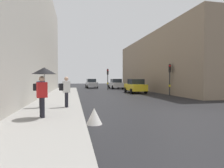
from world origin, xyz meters
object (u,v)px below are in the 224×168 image
(car_silver_hatchback, at_px, (91,83))
(pedestrian_with_umbrella, at_px, (44,78))
(car_white_compact, at_px, (116,84))
(car_yellow_taxi, at_px, (135,86))
(warning_sign_triangle, at_px, (94,116))
(traffic_light_far_median, at_px, (108,75))
(pedestrian_with_black_backpack, at_px, (66,90))
(pedestrian_with_grey_backpack, at_px, (40,90))
(traffic_light_mid_street, at_px, (170,73))

(car_silver_hatchback, bearing_deg, pedestrian_with_umbrella, -99.49)
(car_white_compact, xyz_separation_m, car_yellow_taxi, (0.25, -10.07, 0.00))
(car_white_compact, bearing_deg, warning_sign_triangle, -104.69)
(traffic_light_far_median, xyz_separation_m, car_yellow_taxi, (2.30, -6.87, -1.47))
(pedestrian_with_black_backpack, height_order, warning_sign_triangle, pedestrian_with_black_backpack)
(traffic_light_far_median, distance_m, pedestrian_with_grey_backpack, 19.52)
(traffic_light_mid_street, height_order, pedestrian_with_black_backpack, traffic_light_mid_street)
(traffic_light_mid_street, relative_size, car_yellow_taxi, 0.81)
(traffic_light_far_median, xyz_separation_m, car_silver_hatchback, (-2.00, 6.62, -1.47))
(car_white_compact, relative_size, pedestrian_with_umbrella, 2.00)
(car_white_compact, bearing_deg, pedestrian_with_grey_backpack, -113.50)
(car_silver_hatchback, distance_m, pedestrian_with_black_backpack, 25.13)
(car_white_compact, xyz_separation_m, pedestrian_with_black_backpack, (-7.84, -21.42, 0.29))
(traffic_light_far_median, height_order, car_yellow_taxi, traffic_light_far_median)
(car_white_compact, height_order, warning_sign_triangle, car_white_compact)
(car_silver_hatchback, bearing_deg, traffic_light_mid_street, -68.82)
(traffic_light_mid_street, bearing_deg, car_white_compact, 101.04)
(traffic_light_mid_street, xyz_separation_m, pedestrian_with_umbrella, (-11.40, -10.00, -0.53))
(car_yellow_taxi, bearing_deg, traffic_light_far_median, 108.48)
(car_yellow_taxi, distance_m, warning_sign_triangle, 16.56)
(traffic_light_far_median, bearing_deg, pedestrian_with_grey_backpack, -111.74)
(car_yellow_taxi, relative_size, pedestrian_with_grey_backpack, 2.38)
(car_yellow_taxi, distance_m, pedestrian_with_umbrella, 16.66)
(car_silver_hatchback, height_order, car_yellow_taxi, same)
(traffic_light_mid_street, distance_m, pedestrian_with_umbrella, 15.18)
(traffic_light_far_median, xyz_separation_m, car_white_compact, (2.05, 3.20, -1.47))
(pedestrian_with_umbrella, bearing_deg, pedestrian_with_black_backpack, 73.51)
(car_silver_hatchback, distance_m, pedestrian_with_umbrella, 27.95)
(pedestrian_with_grey_backpack, height_order, warning_sign_triangle, pedestrian_with_grey_backpack)
(pedestrian_with_umbrella, xyz_separation_m, pedestrian_with_black_backpack, (0.80, 2.71, -0.68))
(traffic_light_mid_street, xyz_separation_m, warning_sign_triangle, (-9.35, -11.02, -2.05))
(traffic_light_far_median, relative_size, car_yellow_taxi, 0.81)
(warning_sign_triangle, bearing_deg, traffic_light_far_median, 78.30)
(car_silver_hatchback, xyz_separation_m, pedestrian_with_umbrella, (-4.61, -27.55, 0.96))
(car_yellow_taxi, bearing_deg, pedestrian_with_black_backpack, -125.50)
(car_silver_hatchback, relative_size, pedestrian_with_grey_backpack, 2.41)
(car_silver_hatchback, height_order, warning_sign_triangle, car_silver_hatchback)
(car_yellow_taxi, relative_size, warning_sign_triangle, 6.49)
(pedestrian_with_grey_backpack, height_order, pedestrian_with_black_backpack, same)
(traffic_light_far_median, height_order, car_silver_hatchback, traffic_light_far_median)
(traffic_light_far_median, height_order, pedestrian_with_grey_backpack, traffic_light_far_median)
(traffic_light_far_median, relative_size, warning_sign_triangle, 5.23)
(traffic_light_mid_street, xyz_separation_m, car_white_compact, (-2.76, 14.13, -1.50))
(pedestrian_with_umbrella, height_order, warning_sign_triangle, pedestrian_with_umbrella)
(warning_sign_triangle, bearing_deg, car_silver_hatchback, 84.90)
(traffic_light_mid_street, distance_m, car_yellow_taxi, 5.00)
(traffic_light_far_median, xyz_separation_m, pedestrian_with_umbrella, (-6.60, -20.93, -0.51))
(pedestrian_with_umbrella, xyz_separation_m, warning_sign_triangle, (2.06, -1.01, -1.52))
(warning_sign_triangle, bearing_deg, pedestrian_with_black_backpack, 108.61)
(traffic_light_mid_street, xyz_separation_m, pedestrian_with_black_backpack, (-10.60, -7.29, -1.21))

